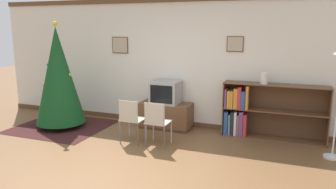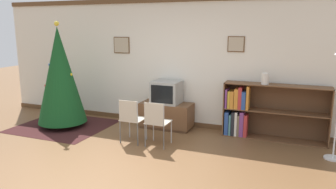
% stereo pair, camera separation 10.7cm
% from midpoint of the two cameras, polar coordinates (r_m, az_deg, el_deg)
% --- Properties ---
extents(ground_plane, '(24.00, 24.00, 0.00)m').
position_cam_midpoint_polar(ground_plane, '(5.05, -9.55, -13.14)').
color(ground_plane, brown).
extents(wall_back, '(8.85, 0.11, 2.70)m').
position_cam_midpoint_polar(wall_back, '(6.99, 0.91, 5.52)').
color(wall_back, silver).
rests_on(wall_back, ground_plane).
extents(area_rug, '(1.90, 1.71, 0.01)m').
position_cam_midpoint_polar(area_rug, '(7.43, -18.38, -5.32)').
color(area_rug, '#381919').
rests_on(area_rug, ground_plane).
extents(christmas_tree, '(1.02, 1.02, 2.21)m').
position_cam_midpoint_polar(christmas_tree, '(7.20, -18.94, 3.11)').
color(christmas_tree, maroon).
rests_on(christmas_tree, area_rug).
extents(tv_console, '(1.08, 0.52, 0.54)m').
position_cam_midpoint_polar(tv_console, '(6.93, -0.85, -3.65)').
color(tv_console, '#4C311E').
rests_on(tv_console, ground_plane).
extents(television, '(0.58, 0.51, 0.47)m').
position_cam_midpoint_polar(television, '(6.81, -0.87, 0.41)').
color(television, '#9E9E99').
rests_on(television, tv_console).
extents(folding_chair_left, '(0.40, 0.40, 0.82)m').
position_cam_midpoint_polar(folding_chair_left, '(6.01, -7.01, -4.14)').
color(folding_chair_left, '#BCB29E').
rests_on(folding_chair_left, ground_plane).
extents(folding_chair_right, '(0.40, 0.40, 0.82)m').
position_cam_midpoint_polar(folding_chair_right, '(5.80, -2.54, -4.66)').
color(folding_chair_right, '#BCB29E').
rests_on(folding_chair_right, ground_plane).
extents(bookshelf, '(1.91, 0.36, 1.06)m').
position_cam_midpoint_polar(bookshelf, '(6.53, 14.29, -2.83)').
color(bookshelf, brown).
rests_on(bookshelf, ground_plane).
extents(vase, '(0.14, 0.14, 0.21)m').
position_cam_midpoint_polar(vase, '(6.34, 15.96, 2.75)').
color(vase, silver).
rests_on(vase, bookshelf).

